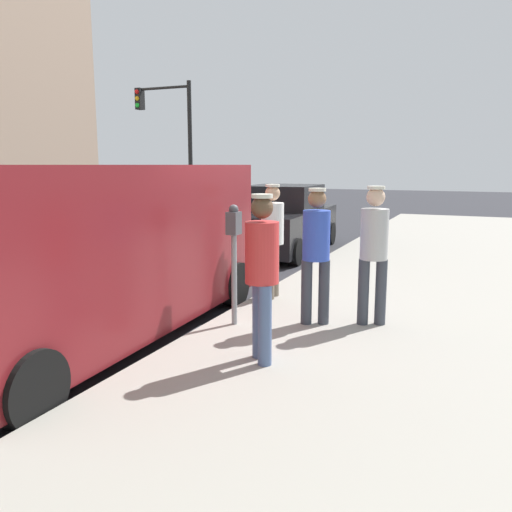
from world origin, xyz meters
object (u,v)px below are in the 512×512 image
at_px(pedestrian_in_red, 262,267).
at_px(parking_meter_near, 234,244).
at_px(pedestrian_in_white, 272,233).
at_px(pedestrian_in_blue, 316,247).
at_px(parked_sedan_ahead, 282,222).
at_px(parked_van, 94,248).
at_px(traffic_light_corner, 170,128).
at_px(pedestrian_in_gray, 374,246).

bearing_deg(pedestrian_in_red, parking_meter_near, 128.45).
bearing_deg(parking_meter_near, pedestrian_in_white, 92.71).
xyz_separation_m(pedestrian_in_blue, parked_sedan_ahead, (-2.73, 5.95, -0.39)).
xyz_separation_m(pedestrian_in_red, parked_van, (-2.31, 0.22, 0.02)).
distance_m(parking_meter_near, pedestrian_in_blue, 1.03).
height_order(pedestrian_in_red, parked_van, parked_van).
height_order(pedestrian_in_blue, parked_sedan_ahead, pedestrian_in_blue).
bearing_deg(pedestrian_in_blue, pedestrian_in_white, 134.25).
height_order(pedestrian_in_white, parked_sedan_ahead, pedestrian_in_white).
xyz_separation_m(pedestrian_in_white, traffic_light_corner, (-8.23, 10.08, 2.38)).
bearing_deg(traffic_light_corner, pedestrian_in_red, -54.04).
distance_m(parking_meter_near, parked_van, 1.70).
xyz_separation_m(parked_sedan_ahead, traffic_light_corner, (-6.50, 5.16, 2.77)).
distance_m(pedestrian_in_gray, parked_van, 3.44).
distance_m(parking_meter_near, traffic_light_corner, 14.40).
distance_m(pedestrian_in_gray, traffic_light_corner, 14.87).
relative_size(pedestrian_in_blue, parked_van, 0.33).
distance_m(pedestrian_in_gray, pedestrian_in_red, 1.89).
bearing_deg(pedestrian_in_gray, traffic_light_corner, 132.37).
bearing_deg(pedestrian_in_white, parked_sedan_ahead, 109.34).
relative_size(pedestrian_in_blue, pedestrian_in_white, 1.00).
bearing_deg(traffic_light_corner, parked_sedan_ahead, -38.42).
relative_size(parked_van, parked_sedan_ahead, 1.17).
bearing_deg(pedestrian_in_red, pedestrian_in_blue, 85.42).
distance_m(parking_meter_near, pedestrian_in_gray, 1.74).
height_order(pedestrian_in_red, traffic_light_corner, traffic_light_corner).
bearing_deg(traffic_light_corner, pedestrian_in_white, -50.78).
distance_m(pedestrian_in_blue, parked_sedan_ahead, 6.56).
distance_m(parked_van, parked_sedan_ahead, 7.21).
height_order(parked_van, parked_sedan_ahead, parked_van).
distance_m(pedestrian_in_white, pedestrian_in_gray, 1.83).
distance_m(pedestrian_in_white, traffic_light_corner, 13.23).
height_order(pedestrian_in_gray, parked_van, parked_van).
xyz_separation_m(parked_van, parked_sedan_ahead, (-0.30, 7.19, -0.41)).
bearing_deg(pedestrian_in_blue, pedestrian_in_red, -94.58).
xyz_separation_m(pedestrian_in_white, parked_van, (-1.43, -2.26, 0.02)).
distance_m(pedestrian_in_blue, pedestrian_in_red, 1.46).
bearing_deg(pedestrian_in_gray, pedestrian_in_white, 155.43).
height_order(pedestrian_in_gray, pedestrian_in_red, pedestrian_in_gray).
bearing_deg(pedestrian_in_gray, pedestrian_in_blue, -158.15).
distance_m(parking_meter_near, pedestrian_in_red, 1.31).
bearing_deg(parking_meter_near, parked_sedan_ahead, 105.74).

